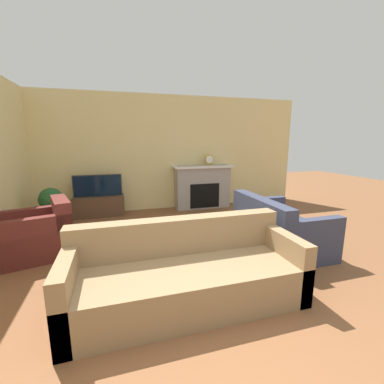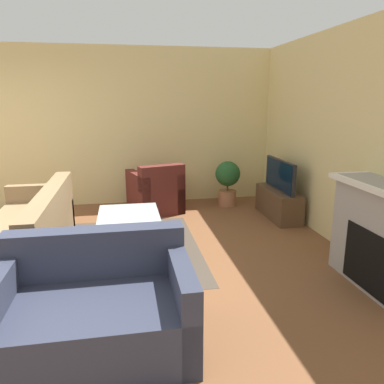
{
  "view_description": "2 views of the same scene",
  "coord_description": "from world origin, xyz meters",
  "px_view_note": "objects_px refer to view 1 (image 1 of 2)",
  "views": [
    {
      "loc": [
        -0.7,
        -1.44,
        1.66
      ],
      "look_at": [
        0.44,
        2.39,
        0.85
      ],
      "focal_mm": 24.0,
      "sensor_mm": 36.0,
      "label": 1
    },
    {
      "loc": [
        4.25,
        2.06,
        1.83
      ],
      "look_at": [
        0.19,
        2.81,
        0.8
      ],
      "focal_mm": 35.0,
      "sensor_mm": 36.0,
      "label": 2
    }
  ],
  "objects_px": {
    "couch_sectional": "(186,275)",
    "potted_plant": "(52,205)",
    "couch_loveseat": "(278,230)",
    "coffee_table": "(157,229)",
    "mantel_clock": "(209,160)",
    "tv": "(98,186)",
    "armchair_by_window": "(41,236)"
  },
  "relations": [
    {
      "from": "couch_sectional",
      "to": "potted_plant",
      "type": "distance_m",
      "value": 3.44
    },
    {
      "from": "couch_loveseat",
      "to": "potted_plant",
      "type": "xyz_separation_m",
      "value": [
        -3.56,
        2.02,
        0.18
      ]
    },
    {
      "from": "coffee_table",
      "to": "potted_plant",
      "type": "height_order",
      "value": "potted_plant"
    },
    {
      "from": "potted_plant",
      "to": "mantel_clock",
      "type": "bearing_deg",
      "value": 11.2
    },
    {
      "from": "coffee_table",
      "to": "mantel_clock",
      "type": "height_order",
      "value": "mantel_clock"
    },
    {
      "from": "couch_sectional",
      "to": "coffee_table",
      "type": "height_order",
      "value": "couch_sectional"
    },
    {
      "from": "tv",
      "to": "coffee_table",
      "type": "height_order",
      "value": "tv"
    },
    {
      "from": "couch_loveseat",
      "to": "armchair_by_window",
      "type": "xyz_separation_m",
      "value": [
        -3.46,
        0.75,
        0.01
      ]
    },
    {
      "from": "armchair_by_window",
      "to": "couch_loveseat",
      "type": "bearing_deg",
      "value": 61.74
    },
    {
      "from": "potted_plant",
      "to": "mantel_clock",
      "type": "distance_m",
      "value": 3.55
    },
    {
      "from": "tv",
      "to": "armchair_by_window",
      "type": "height_order",
      "value": "tv"
    },
    {
      "from": "coffee_table",
      "to": "potted_plant",
      "type": "relative_size",
      "value": 1.42
    },
    {
      "from": "tv",
      "to": "couch_sectional",
      "type": "relative_size",
      "value": 0.43
    },
    {
      "from": "armchair_by_window",
      "to": "mantel_clock",
      "type": "bearing_deg",
      "value": 104.45
    },
    {
      "from": "mantel_clock",
      "to": "coffee_table",
      "type": "bearing_deg",
      "value": -124.84
    },
    {
      "from": "couch_loveseat",
      "to": "coffee_table",
      "type": "bearing_deg",
      "value": 81.18
    },
    {
      "from": "tv",
      "to": "potted_plant",
      "type": "xyz_separation_m",
      "value": [
        -0.8,
        -0.61,
        -0.22
      ]
    },
    {
      "from": "couch_loveseat",
      "to": "mantel_clock",
      "type": "xyz_separation_m",
      "value": [
        -0.15,
        2.69,
        0.9
      ]
    },
    {
      "from": "mantel_clock",
      "to": "potted_plant",
      "type": "bearing_deg",
      "value": -168.8
    },
    {
      "from": "couch_sectional",
      "to": "couch_loveseat",
      "type": "distance_m",
      "value": 1.94
    },
    {
      "from": "couch_sectional",
      "to": "armchair_by_window",
      "type": "distance_m",
      "value": 2.38
    },
    {
      "from": "mantel_clock",
      "to": "couch_loveseat",
      "type": "bearing_deg",
      "value": -86.71
    },
    {
      "from": "tv",
      "to": "couch_loveseat",
      "type": "height_order",
      "value": "tv"
    },
    {
      "from": "tv",
      "to": "mantel_clock",
      "type": "height_order",
      "value": "mantel_clock"
    },
    {
      "from": "tv",
      "to": "coffee_table",
      "type": "relative_size",
      "value": 0.91
    },
    {
      "from": "couch_sectional",
      "to": "potted_plant",
      "type": "xyz_separation_m",
      "value": [
        -1.84,
        2.9,
        0.17
      ]
    },
    {
      "from": "potted_plant",
      "to": "mantel_clock",
      "type": "relative_size",
      "value": 3.07
    },
    {
      "from": "couch_loveseat",
      "to": "coffee_table",
      "type": "relative_size",
      "value": 1.28
    },
    {
      "from": "couch_loveseat",
      "to": "armchair_by_window",
      "type": "distance_m",
      "value": 3.54
    },
    {
      "from": "tv",
      "to": "couch_sectional",
      "type": "bearing_deg",
      "value": -73.54
    },
    {
      "from": "couch_sectional",
      "to": "mantel_clock",
      "type": "bearing_deg",
      "value": 66.36
    },
    {
      "from": "tv",
      "to": "couch_sectional",
      "type": "xyz_separation_m",
      "value": [
        1.04,
        -3.51,
        -0.4
      ]
    }
  ]
}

